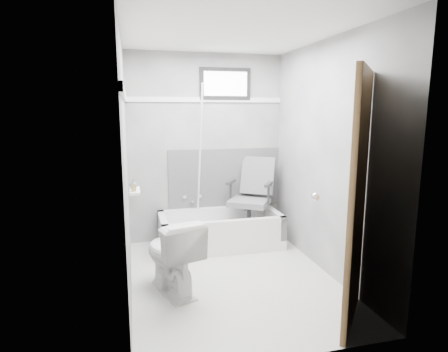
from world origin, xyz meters
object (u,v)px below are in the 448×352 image
object	(u,v)px
toilet	(172,255)
soap_bottle_a	(134,186)
bathtub	(220,230)
office_chair	(249,196)
soap_bottle_b	(133,184)
door	(413,209)

from	to	relation	value
toilet	soap_bottle_a	distance (m)	0.77
bathtub	office_chair	size ratio (longest dim) A/B	1.54
office_chair	soap_bottle_b	size ratio (longest dim) A/B	10.11
bathtub	soap_bottle_b	size ratio (longest dim) A/B	15.56
bathtub	toilet	xyz separation A→B (m)	(-0.72, -1.05, 0.15)
toilet	soap_bottle_a	xyz separation A→B (m)	(-0.32, 0.34, 0.61)
office_chair	door	size ratio (longest dim) A/B	0.49
office_chair	soap_bottle_b	distance (m)	1.60
bathtub	soap_bottle_a	size ratio (longest dim) A/B	15.41
toilet	soap_bottle_a	size ratio (longest dim) A/B	7.48
bathtub	door	distance (m)	2.51
bathtub	office_chair	xyz separation A→B (m)	(0.39, 0.05, 0.40)
office_chair	soap_bottle_a	xyz separation A→B (m)	(-1.43, -0.76, 0.36)
bathtub	soap_bottle_b	world-z (taller)	soap_bottle_b
toilet	bathtub	bearing A→B (deg)	-141.61
toilet	soap_bottle_b	size ratio (longest dim) A/B	7.55
office_chair	soap_bottle_b	xyz separation A→B (m)	(-1.43, -0.62, 0.35)
bathtub	soap_bottle_a	distance (m)	1.47
bathtub	office_chair	world-z (taller)	office_chair
bathtub	toilet	size ratio (longest dim) A/B	2.06
toilet	soap_bottle_a	bearing A→B (deg)	-64.20
bathtub	soap_bottle_a	world-z (taller)	soap_bottle_a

